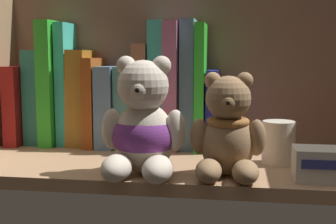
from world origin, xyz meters
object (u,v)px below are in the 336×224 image
Objects in this scene: small_product_box at (326,164)px; book_0 at (24,104)px; book_5 at (97,101)px; pillar_candle at (278,142)px; book_6 at (111,106)px; book_2 at (55,83)px; teddy_bear_larger at (143,128)px; teddy_bear_smaller at (228,132)px; book_1 at (40,97)px; book_3 at (68,84)px; book_8 at (144,96)px; book_7 at (128,106)px; book_11 at (189,84)px; book_12 at (202,87)px; book_10 at (174,85)px; book_4 at (83,97)px; book_9 at (159,85)px; book_13 at (213,109)px.

book_0 is at bearing 159.45° from small_product_box.
pillar_candle is at bearing -18.44° from book_5.
pillar_candle is at bearing -20.01° from book_6.
book_2 is 31.99cm from teddy_bear_larger.
teddy_bear_smaller reaches higher than pillar_candle.
book_1 is 6.71cm from book_3.
book_5 is 9.73cm from book_8.
teddy_bear_smaller is (20.24, -21.10, -1.28)cm from book_7.
book_2 is at bearing 149.29° from teddy_bear_smaller.
book_1 is at bearing 180.00° from book_5.
book_2 is 27.43cm from book_11.
book_5 is at bearing 152.55° from small_product_box.
book_7 is 22.99cm from teddy_bear_larger.
teddy_bear_smaller is (17.06, -21.10, -3.44)cm from book_8.
teddy_bear_smaller is at bearing -32.74° from book_3.
book_12 is at bearing 104.81° from teddy_bear_smaller.
book_7 is at bearing 0.00° from book_5.
book_10 is at bearing 180.00° from book_11.
book_2 is at bearing 180.00° from book_10.
book_4 is 3.14cm from book_5.
book_6 is 7.01cm from book_8.
book_6 is at bearing 180.00° from book_11.
book_11 reaches higher than book_7.
pillar_candle reaches higher than small_product_box.
book_5 is (6.11, 0.00, -3.43)cm from book_3.
book_10 is (3.01, 0.00, -0.13)cm from book_9.
pillar_candle is (25.25, -11.63, -6.46)cm from book_8.
teddy_bear_larger is (20.23, -21.66, -5.15)cm from book_3.
book_0 is at bearing 180.00° from book_1.
teddy_bear_larger is (11.16, -21.66, -0.91)cm from book_6.
teddy_bear_smaller is at bearing -26.44° from book_0.
book_6 is (18.69, 0.00, 0.02)cm from book_0.
book_1 is 9.22cm from book_4.
book_7 is at bearing 180.00° from book_13.
small_product_box is (43.85, -21.20, -7.15)cm from book_4.
book_9 is at bearing 0.00° from book_8.
teddy_bear_smaller reaches higher than small_product_box.
book_5 is at bearing 0.00° from book_4.
book_8 is at bearing 0.00° from book_2.
book_1 is 21.92cm from book_8.
book_10 is (31.41, 0.00, 4.19)cm from book_0.
book_8 is at bearing 0.00° from book_4.
book_11 is at bearing 0.00° from book_4.
book_4 reaches higher than book_13.
book_9 reaches higher than book_12.
book_12 is (21.12, 0.00, 3.17)cm from book_5.
pillar_candle is at bearing 121.71° from small_product_box.
teddy_bear_larger is (4.48, -21.66, -3.03)cm from book_8.
book_3 is 1.39× the size of book_5.
book_2 is 1.02× the size of book_3.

